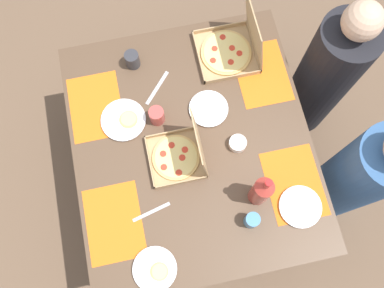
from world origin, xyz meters
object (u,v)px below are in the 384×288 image
object	(u,v)px
cup_spare	(132,60)
pizza_box_corner_right	(181,155)
diner_left_seat	(324,77)
condiment_bowl	(238,143)
cup_red	(252,220)
soda_bottle	(261,191)
plate_far_left	(124,120)
pizza_box_corner_left	(232,48)
plate_far_right	(209,109)
plate_middle	(300,207)
plate_near_left	(155,269)
cup_clear_right	(157,116)
diner_right_seat	(356,177)

from	to	relation	value
cup_spare	pizza_box_corner_right	bearing A→B (deg)	14.42
diner_left_seat	condiment_bowl	bearing A→B (deg)	-60.90
cup_red	soda_bottle	bearing A→B (deg)	151.18
plate_far_left	cup_spare	world-z (taller)	cup_spare
pizza_box_corner_left	cup_spare	size ratio (longest dim) A/B	3.56
plate_far_right	cup_spare	world-z (taller)	cup_spare
cup_spare	pizza_box_corner_left	bearing A→B (deg)	85.17
pizza_box_corner_left	diner_left_seat	xyz separation A→B (m)	(0.15, 0.54, -0.27)
soda_bottle	cup_spare	distance (m)	0.94
plate_middle	cup_spare	world-z (taller)	cup_spare
plate_far_right	plate_near_left	bearing A→B (deg)	-30.00
plate_far_right	pizza_box_corner_right	bearing A→B (deg)	-41.01
pizza_box_corner_left	cup_clear_right	distance (m)	0.54
cup_clear_right	diner_left_seat	size ratio (longest dim) A/B	0.08
plate_middle	diner_left_seat	xyz separation A→B (m)	(-0.71, 0.42, -0.23)
plate_near_left	soda_bottle	xyz separation A→B (m)	(-0.23, 0.54, 0.12)
condiment_bowl	diner_left_seat	size ratio (longest dim) A/B	0.07
cup_spare	plate_near_left	bearing A→B (deg)	-4.37
pizza_box_corner_right	plate_near_left	xyz separation A→B (m)	(0.49, -0.22, -0.04)
diner_right_seat	plate_far_right	bearing A→B (deg)	-122.40
pizza_box_corner_left	plate_near_left	xyz separation A→B (m)	(1.00, -0.60, -0.04)
pizza_box_corner_left	cup_red	xyz separation A→B (m)	(0.88, -0.12, -0.00)
diner_right_seat	plate_near_left	bearing A→B (deg)	-77.78
plate_middle	plate_near_left	bearing A→B (deg)	-79.57
cup_clear_right	diner_left_seat	xyz separation A→B (m)	(-0.14, 0.99, -0.27)
pizza_box_corner_left	cup_red	size ratio (longest dim) A/B	3.60
plate_far_left	cup_spare	bearing A→B (deg)	161.73
plate_near_left	cup_clear_right	xyz separation A→B (m)	(-0.71, 0.15, 0.04)
pizza_box_corner_left	diner_right_seat	bearing A→B (deg)	35.52
pizza_box_corner_left	diner_right_seat	xyz separation A→B (m)	(0.75, 0.54, -0.29)
condiment_bowl	pizza_box_corner_right	bearing A→B (deg)	-89.29
diner_right_seat	pizza_box_corner_right	bearing A→B (deg)	-105.05
plate_far_left	plate_far_right	xyz separation A→B (m)	(0.03, 0.43, -0.00)
plate_middle	cup_spare	bearing A→B (deg)	-144.79
plate_far_left	soda_bottle	world-z (taller)	soda_bottle
plate_far_right	diner_right_seat	world-z (taller)	diner_right_seat
pizza_box_corner_left	plate_middle	xyz separation A→B (m)	(0.87, 0.12, -0.04)
cup_red	diner_right_seat	bearing A→B (deg)	101.06
cup_spare	cup_clear_right	world-z (taller)	cup_clear_right
pizza_box_corner_right	condiment_bowl	world-z (taller)	pizza_box_corner_right
pizza_box_corner_left	condiment_bowl	bearing A→B (deg)	-10.46
plate_near_left	pizza_box_corner_left	bearing A→B (deg)	149.04
cup_clear_right	cup_red	xyz separation A→B (m)	(0.59, 0.33, -0.00)
plate_far_left	plate_far_right	world-z (taller)	plate_far_left
plate_far_left	diner_right_seat	distance (m)	1.28
plate_near_left	soda_bottle	bearing A→B (deg)	112.96
plate_far_left	condiment_bowl	bearing A→B (deg)	65.21
plate_far_left	pizza_box_corner_right	bearing A→B (deg)	44.39
condiment_bowl	diner_right_seat	size ratio (longest dim) A/B	0.07
plate_far_left	plate_middle	distance (m)	0.96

